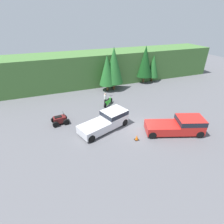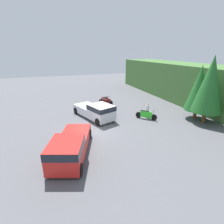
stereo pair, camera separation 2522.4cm
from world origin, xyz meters
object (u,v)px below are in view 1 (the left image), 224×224
(quad_atv, at_px, (60,120))
(rider_person, at_px, (105,98))
(pickup_truck_red, at_px, (180,125))
(dirt_bike, at_px, (108,102))
(traffic_cone, at_px, (137,138))
(pickup_truck_second, at_px, (107,120))

(quad_atv, bearing_deg, rider_person, 18.52)
(pickup_truck_red, height_order, quad_atv, pickup_truck_red)
(pickup_truck_red, height_order, dirt_bike, pickup_truck_red)
(dirt_bike, bearing_deg, pickup_truck_red, -104.13)
(dirt_bike, relative_size, traffic_cone, 3.29)
(pickup_truck_second, relative_size, dirt_bike, 3.24)
(pickup_truck_second, bearing_deg, rider_person, 53.67)
(dirt_bike, distance_m, rider_person, 0.61)
(quad_atv, relative_size, rider_person, 1.19)
(quad_atv, xyz_separation_m, rider_person, (6.34, 2.82, 0.39))
(pickup_truck_red, bearing_deg, rider_person, 138.60)
(pickup_truck_second, relative_size, rider_person, 3.61)
(dirt_bike, xyz_separation_m, quad_atv, (-6.65, -2.49, 0.02))
(rider_person, height_order, traffic_cone, rider_person)
(dirt_bike, relative_size, quad_atv, 0.94)
(rider_person, distance_m, traffic_cone, 8.53)
(pickup_truck_second, relative_size, quad_atv, 3.04)
(dirt_bike, height_order, traffic_cone, dirt_bike)
(pickup_truck_second, height_order, quad_atv, pickup_truck_second)
(dirt_bike, distance_m, quad_atv, 7.10)
(dirt_bike, xyz_separation_m, traffic_cone, (0.07, -8.17, -0.22))
(dirt_bike, relative_size, rider_person, 1.12)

